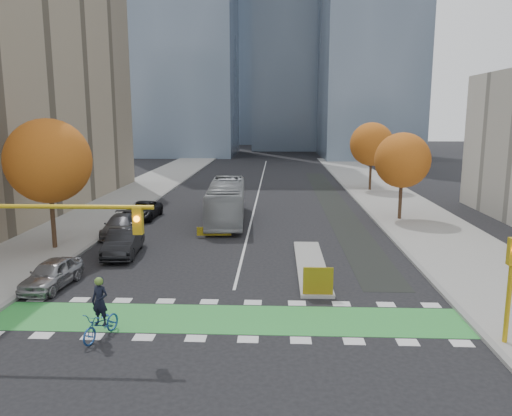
# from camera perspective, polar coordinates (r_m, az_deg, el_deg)

# --- Properties ---
(ground) EXTENTS (300.00, 300.00, 0.00)m
(ground) POSITION_cam_1_polar(r_m,az_deg,el_deg) (20.02, -3.80, -14.22)
(ground) COLOR black
(ground) RESTS_ON ground
(sidewalk_west) EXTENTS (7.00, 120.00, 0.15)m
(sidewalk_west) POSITION_cam_1_polar(r_m,az_deg,el_deg) (41.95, -19.39, -1.49)
(sidewalk_west) COLOR gray
(sidewalk_west) RESTS_ON ground
(sidewalk_east) EXTENTS (7.00, 120.00, 0.15)m
(sidewalk_east) POSITION_cam_1_polar(r_m,az_deg,el_deg) (40.61, 18.76, -1.83)
(sidewalk_east) COLOR gray
(sidewalk_east) RESTS_ON ground
(curb_west) EXTENTS (0.30, 120.00, 0.16)m
(curb_west) POSITION_cam_1_polar(r_m,az_deg,el_deg) (40.78, -14.82, -1.57)
(curb_west) COLOR gray
(curb_west) RESTS_ON ground
(curb_east) EXTENTS (0.30, 120.00, 0.16)m
(curb_east) POSITION_cam_1_polar(r_m,az_deg,el_deg) (39.76, 13.91, -1.83)
(curb_east) COLOR gray
(curb_east) RESTS_ON ground
(bike_crossing) EXTENTS (20.00, 3.00, 0.01)m
(bike_crossing) POSITION_cam_1_polar(r_m,az_deg,el_deg) (21.38, -3.36, -12.53)
(bike_crossing) COLOR green
(bike_crossing) RESTS_ON ground
(centre_line) EXTENTS (0.15, 70.00, 0.01)m
(centre_line) POSITION_cam_1_polar(r_m,az_deg,el_deg) (58.70, 0.41, 2.33)
(centre_line) COLOR silver
(centre_line) RESTS_ON ground
(bike_lane_paint) EXTENTS (2.50, 50.00, 0.01)m
(bike_lane_paint) POSITION_cam_1_polar(r_m,az_deg,el_deg) (49.09, 8.77, 0.59)
(bike_lane_paint) COLOR black
(bike_lane_paint) RESTS_ON ground
(median_island) EXTENTS (1.60, 10.00, 0.16)m
(median_island) POSITION_cam_1_polar(r_m,az_deg,el_deg) (28.38, 6.30, -6.53)
(median_island) COLOR gray
(median_island) RESTS_ON ground
(hazard_board) EXTENTS (1.40, 0.12, 1.30)m
(hazard_board) POSITION_cam_1_polar(r_m,az_deg,el_deg) (23.60, 7.10, -8.28)
(hazard_board) COLOR yellow
(hazard_board) RESTS_ON median_island
(tower_ne) EXTENTS (18.00, 24.00, 60.00)m
(tower_ne) POSITION_cam_1_polar(r_m,az_deg,el_deg) (106.83, 13.02, 21.96)
(tower_ne) COLOR #47566B
(tower_ne) RESTS_ON ground
(tower_far) EXTENTS (26.00, 26.00, 80.00)m
(tower_far) POSITION_cam_1_polar(r_m,az_deg,el_deg) (161.31, 0.26, 21.84)
(tower_far) COLOR #47566B
(tower_far) RESTS_ON ground
(tree_west) EXTENTS (5.20, 5.20, 8.22)m
(tree_west) POSITION_cam_1_polar(r_m,az_deg,el_deg) (33.31, -22.63, 4.97)
(tree_west) COLOR #332114
(tree_west) RESTS_ON ground
(tree_east_near) EXTENTS (4.40, 4.40, 7.08)m
(tree_east_near) POSITION_cam_1_polar(r_m,az_deg,el_deg) (41.43, 16.39, 5.24)
(tree_east_near) COLOR #332114
(tree_east_near) RESTS_ON ground
(tree_east_far) EXTENTS (4.80, 4.80, 7.65)m
(tree_east_far) POSITION_cam_1_polar(r_m,az_deg,el_deg) (57.12, 13.07, 7.12)
(tree_east_far) COLOR #332114
(tree_east_far) RESTS_ON ground
(traffic_signal_west) EXTENTS (8.53, 0.56, 5.20)m
(traffic_signal_west) POSITION_cam_1_polar(r_m,az_deg,el_deg) (20.66, -26.57, -2.73)
(traffic_signal_west) COLOR #BF9914
(traffic_signal_west) RESTS_ON ground
(traffic_signal_east) EXTENTS (0.35, 0.43, 4.10)m
(traffic_signal_east) POSITION_cam_1_polar(r_m,az_deg,el_deg) (20.28, 27.12, -6.81)
(traffic_signal_east) COLOR #BF9914
(traffic_signal_east) RESTS_ON ground
(cyclist) EXTENTS (1.32, 2.22, 2.42)m
(cyclist) POSITION_cam_1_polar(r_m,az_deg,el_deg) (20.25, -17.30, -11.91)
(cyclist) COLOR navy
(cyclist) RESTS_ON ground
(bus) EXTENTS (3.37, 11.75, 3.23)m
(bus) POSITION_cam_1_polar(r_m,az_deg,el_deg) (39.96, -3.39, 0.78)
(bus) COLOR #9C9FA3
(bus) RESTS_ON ground
(parked_car_a) EXTENTS (2.01, 4.26, 1.41)m
(parked_car_a) POSITION_cam_1_polar(r_m,az_deg,el_deg) (26.71, -22.32, -6.98)
(parked_car_a) COLOR gray
(parked_car_a) RESTS_ON ground
(parked_car_b) EXTENTS (2.18, 5.09, 1.63)m
(parked_car_b) POSITION_cam_1_polar(r_m,az_deg,el_deg) (31.34, -14.93, -3.79)
(parked_car_b) COLOR black
(parked_car_b) RESTS_ON ground
(parked_car_c) EXTENTS (2.36, 5.08, 1.43)m
(parked_car_c) POSITION_cam_1_polar(r_m,az_deg,el_deg) (36.53, -15.25, -1.95)
(parked_car_c) COLOR #535359
(parked_car_c) RESTS_ON ground
(parked_car_d) EXTENTS (2.49, 5.08, 1.39)m
(parked_car_d) POSITION_cam_1_polar(r_m,az_deg,el_deg) (42.06, -12.85, -0.26)
(parked_car_d) COLOR black
(parked_car_d) RESTS_ON ground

